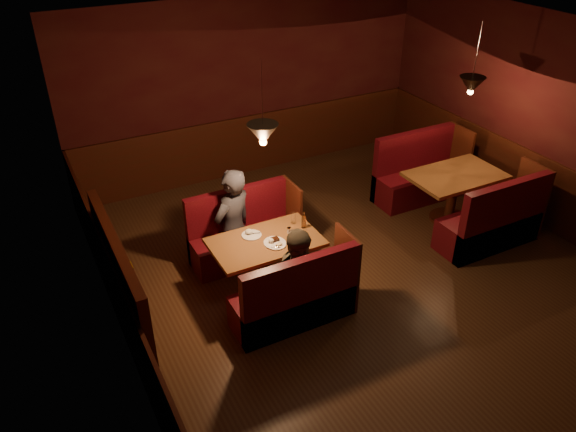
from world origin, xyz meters
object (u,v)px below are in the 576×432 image
main_table (267,251)px  diner_b (301,259)px  main_bench_far (244,237)px  diner_a (232,206)px  second_table (454,186)px  second_bench_near (494,225)px  second_bench_far (418,177)px  main_bench_near (297,301)px

main_table → diner_b: diner_b is taller
main_table → main_bench_far: (0.01, 0.74, -0.23)m
main_table → diner_a: diner_a is taller
second_table → diner_b: diner_b is taller
main_bench_far → diner_b: 1.36m
main_table → second_bench_near: (3.12, -0.60, -0.20)m
second_table → diner_a: 3.28m
second_table → second_bench_far: 0.83m
second_bench_near → diner_b: diner_b is taller
diner_a → diner_b: bearing=80.5°
diner_a → diner_b: diner_a is taller
main_table → main_bench_far: 0.77m
main_bench_far → diner_a: size_ratio=0.84×
main_table → main_bench_far: main_bench_far is taller
second_table → diner_a: size_ratio=0.79×
second_bench_near → main_bench_near: bearing=-177.6°
main_bench_near → second_table: 3.22m
main_bench_far → second_bench_far: size_ratio=0.97×
main_bench_near → second_bench_near: second_bench_near is taller
main_bench_far → second_bench_near: size_ratio=0.97×
main_bench_far → diner_b: size_ratio=0.99×
main_bench_near → second_bench_far: 3.55m
main_bench_far → diner_b: (0.15, -1.29, 0.41)m
diner_a → second_table: bearing=148.0°
main_bench_far → second_bench_near: bearing=-23.4°
second_table → second_bench_far: size_ratio=0.90×
diner_b → main_bench_near: bearing=-141.6°
second_bench_far → diner_a: bearing=-174.7°
second_bench_far → second_bench_near: (0.00, -1.60, 0.00)m
main_table → diner_b: bearing=-73.9°
main_table → diner_b: (0.16, -0.56, 0.18)m
main_table → second_bench_far: second_bench_far is taller
main_table → second_bench_far: 3.28m
second_bench_near → diner_a: bearing=158.3°
main_table → main_bench_near: main_bench_near is taller
main_bench_near → second_table: (3.07, 0.93, 0.25)m
second_table → second_bench_far: second_bench_far is taller
main_bench_far → main_bench_near: bearing=-90.0°
second_bench_far → main_bench_far: bearing=-175.3°
main_bench_far → main_bench_near: 1.47m
second_table → second_bench_far: bearing=87.8°
main_bench_near → diner_b: (0.15, 0.18, 0.41)m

